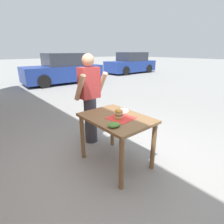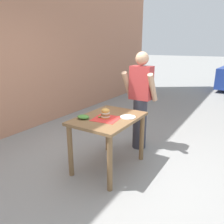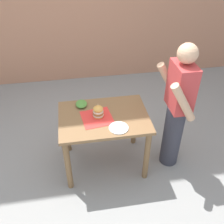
{
  "view_description": "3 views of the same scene",
  "coord_description": "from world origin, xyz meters",
  "views": [
    {
      "loc": [
        -1.62,
        -1.82,
        1.74
      ],
      "look_at": [
        0.0,
        0.1,
        0.85
      ],
      "focal_mm": 28.0,
      "sensor_mm": 36.0,
      "label": 1
    },
    {
      "loc": [
        1.62,
        -2.49,
        1.78
      ],
      "look_at": [
        0.0,
        0.1,
        0.85
      ],
      "focal_mm": 35.0,
      "sensor_mm": 36.0,
      "label": 2
    },
    {
      "loc": [
        2.43,
        -0.3,
        2.72
      ],
      "look_at": [
        0.0,
        0.1,
        0.85
      ],
      "focal_mm": 42.0,
      "sensor_mm": 36.0,
      "label": 3
    }
  ],
  "objects": [
    {
      "name": "pickle_spear",
      "position": [
        -0.07,
        -0.08,
        0.82
      ],
      "size": [
        0.07,
        0.09,
        0.02
      ],
      "primitive_type": "cylinder",
      "rotation": [
        0.0,
        1.57,
        1.0
      ],
      "color": "#8EA83D",
      "rests_on": "serving_paper"
    },
    {
      "name": "parked_car_far_end",
      "position": [
        -6.15,
        8.22,
        0.72
      ],
      "size": [
        4.26,
        1.96,
        1.6
      ],
      "color": "gray",
      "rests_on": "ground"
    },
    {
      "name": "sandwich",
      "position": [
        -0.01,
        -0.06,
        0.87
      ],
      "size": [
        0.13,
        0.13,
        0.18
      ],
      "color": "gold",
      "rests_on": "serving_paper"
    },
    {
      "name": "serving_paper",
      "position": [
        0.02,
        -0.08,
        0.8
      ],
      "size": [
        0.4,
        0.4,
        0.0
      ],
      "primitive_type": "cube",
      "rotation": [
        0.0,
        0.0,
        0.14
      ],
      "color": "red",
      "rests_on": "patio_table"
    },
    {
      "name": "ground_plane",
      "position": [
        0.0,
        0.0,
        0.0
      ],
      "size": [
        80.0,
        80.0,
        0.0
      ],
      "primitive_type": "plane",
      "color": "gray"
    },
    {
      "name": "patio_table",
      "position": [
        0.0,
        0.0,
        0.65
      ],
      "size": [
        0.77,
        1.06,
        0.8
      ],
      "color": "brown",
      "rests_on": "ground"
    },
    {
      "name": "diner_across_table",
      "position": [
        0.1,
        0.86,
        0.88
      ],
      "size": [
        0.55,
        0.35,
        1.69
      ],
      "color": "#33333D",
      "rests_on": "ground"
    },
    {
      "name": "side_plate_with_forks",
      "position": [
        0.25,
        0.14,
        0.81
      ],
      "size": [
        0.22,
        0.22,
        0.02
      ],
      "color": "white",
      "rests_on": "patio_table"
    },
    {
      "name": "side_salad",
      "position": [
        -0.26,
        -0.24,
        0.83
      ],
      "size": [
        0.18,
        0.14,
        0.05
      ],
      "primitive_type": "ellipsoid",
      "color": "#477F33",
      "rests_on": "patio_table"
    }
  ]
}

